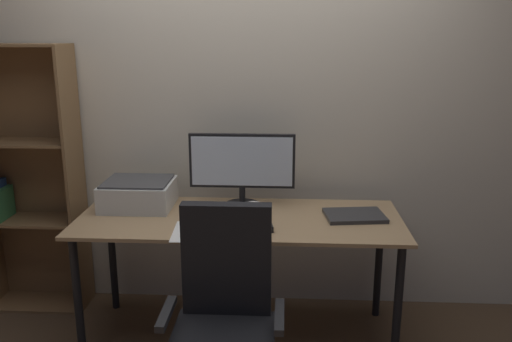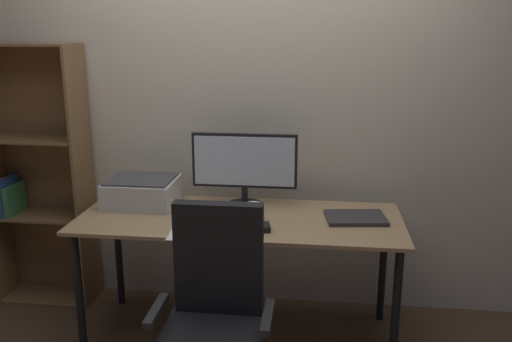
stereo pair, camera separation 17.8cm
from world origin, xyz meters
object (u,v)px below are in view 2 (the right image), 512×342
Objects in this scene: monitor at (244,164)px; mouse at (265,227)px; bookshelf at (39,178)px; coffee_mug at (254,211)px; laptop at (356,218)px; office_chair at (214,332)px; printer at (142,191)px; desk at (240,230)px; keyboard at (226,228)px.

mouse is (0.16, -0.39, -0.23)m from monitor.
monitor is 1.37m from bookshelf.
laptop is at bearing 6.48° from coffee_mug.
monitor is 1.06m from office_chair.
monitor is at bearing 157.59° from laptop.
coffee_mug is 0.71m from printer.
office_chair is at bearing -97.43° from coffee_mug.
desk is 4.47× the size of printer.
bookshelf is (-1.32, 0.54, 0.07)m from keyboard.
printer reaches higher than coffee_mug.
keyboard is at bearing -126.04° from coffee_mug.
monitor is at bearing 91.24° from desk.
coffee_mug is 0.76m from office_chair.
keyboard is 0.67m from printer.
mouse is 0.10× the size of office_chair.
mouse is 1.00× the size of coffee_mug.
laptop is (0.64, -0.17, -0.24)m from monitor.
printer is 0.24× the size of bookshelf.
coffee_mug is 0.56m from laptop.
keyboard is at bearing -94.97° from monitor.
keyboard is 0.17× the size of bookshelf.
bookshelf is (-1.52, 0.53, 0.06)m from mouse.
printer is at bearing -14.64° from bookshelf.
bookshelf is at bearing 141.69° from office_chair.
keyboard is 0.59m from office_chair.
mouse is 0.06× the size of bookshelf.
laptop is 0.32× the size of office_chair.
desk is at bearing -14.26° from bookshelf.
laptop is at bearing 48.96° from office_chair.
office_chair is (0.03, -0.51, -0.29)m from keyboard.
laptop is 0.19× the size of bookshelf.
printer is at bearing 166.23° from desk.
office_chair is at bearing -55.26° from printer.
bookshelf is at bearing 163.83° from laptop.
bookshelf reaches higher than monitor.
printer is (-0.69, 0.18, 0.03)m from coffee_mug.
coffee_mug is at bearing 53.23° from keyboard.
mouse reaches higher than keyboard.
office_chair is (-0.64, -0.75, -0.29)m from laptop.
bookshelf is at bearing 165.74° from desk.
coffee_mug is (0.12, 0.17, 0.04)m from keyboard.
office_chair is at bearing -90.11° from monitor.
mouse is 0.63m from office_chair.
mouse reaches higher than laptop.
bookshelf is (-1.44, 0.38, 0.03)m from coffee_mug.
monitor is at bearing 5.52° from printer.
bookshelf is at bearing 150.46° from mouse.
keyboard is at bearing 93.48° from office_chair.
keyboard is 0.21m from coffee_mug.
bookshelf reaches higher than keyboard.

